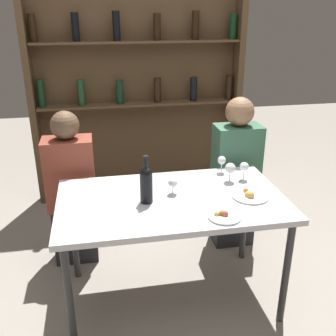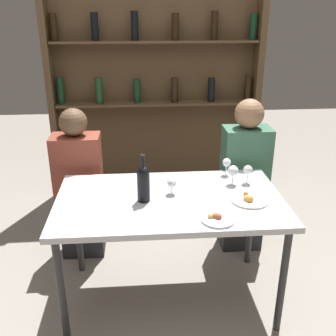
% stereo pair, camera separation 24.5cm
% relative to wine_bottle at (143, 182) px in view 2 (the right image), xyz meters
% --- Properties ---
extents(ground_plane, '(10.00, 10.00, 0.00)m').
position_rel_wine_bottle_xyz_m(ground_plane, '(0.16, 0.02, -0.88)').
color(ground_plane, gray).
extents(dining_table, '(1.39, 0.80, 0.75)m').
position_rel_wine_bottle_xyz_m(dining_table, '(0.16, 0.02, -0.19)').
color(dining_table, silver).
rests_on(dining_table, ground_plane).
extents(wine_rack_wall, '(2.05, 0.21, 2.37)m').
position_rel_wine_bottle_xyz_m(wine_rack_wall, '(0.16, 1.73, 0.35)').
color(wine_rack_wall, '#4C3823').
rests_on(wine_rack_wall, ground_plane).
extents(wine_bottle, '(0.08, 0.08, 0.30)m').
position_rel_wine_bottle_xyz_m(wine_bottle, '(0.00, 0.00, 0.00)').
color(wine_bottle, black).
rests_on(wine_bottle, dining_table).
extents(wine_glass_0, '(0.06, 0.06, 0.13)m').
position_rel_wine_bottle_xyz_m(wine_glass_0, '(0.69, 0.20, -0.04)').
color(wine_glass_0, silver).
rests_on(wine_glass_0, dining_table).
extents(wine_glass_1, '(0.07, 0.07, 0.13)m').
position_rel_wine_bottle_xyz_m(wine_glass_1, '(0.59, 0.19, -0.03)').
color(wine_glass_1, silver).
rests_on(wine_glass_1, dining_table).
extents(wine_glass_2, '(0.06, 0.06, 0.12)m').
position_rel_wine_bottle_xyz_m(wine_glass_2, '(0.58, 0.35, -0.04)').
color(wine_glass_2, silver).
rests_on(wine_glass_2, dining_table).
extents(wine_glass_3, '(0.06, 0.06, 0.11)m').
position_rel_wine_bottle_xyz_m(wine_glass_3, '(0.18, 0.08, -0.06)').
color(wine_glass_3, silver).
rests_on(wine_glass_3, dining_table).
extents(food_plate_0, '(0.23, 0.23, 0.05)m').
position_rel_wine_bottle_xyz_m(food_plate_0, '(0.63, -0.06, -0.12)').
color(food_plate_0, silver).
rests_on(food_plate_0, dining_table).
extents(food_plate_1, '(0.19, 0.19, 0.04)m').
position_rel_wine_bottle_xyz_m(food_plate_1, '(0.40, -0.26, -0.12)').
color(food_plate_1, silver).
rests_on(food_plate_1, dining_table).
extents(seated_person_left, '(0.35, 0.22, 1.18)m').
position_rel_wine_bottle_xyz_m(seated_person_left, '(-0.48, 0.61, -0.32)').
color(seated_person_left, '#26262B').
rests_on(seated_person_left, ground_plane).
extents(seated_person_right, '(0.35, 0.22, 1.22)m').
position_rel_wine_bottle_xyz_m(seated_person_right, '(0.79, 0.61, -0.29)').
color(seated_person_right, '#26262B').
rests_on(seated_person_right, ground_plane).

